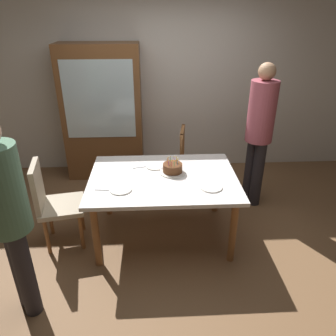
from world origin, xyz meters
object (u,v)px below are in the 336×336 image
object	(u,v)px
birthday_cake	(173,169)
china_cabinet	(103,113)
dining_table	(163,184)
plate_near_celebrant	(121,189)
person_guest	(260,128)
chair_upholstered	(52,200)
chair_spindle_back	(169,164)
person_celebrant	(7,213)
plate_near_guest	(211,187)
plate_far_side	(155,166)

from	to	relation	value
birthday_cake	china_cabinet	xyz separation A→B (m)	(-0.91, 1.47, 0.17)
dining_table	plate_near_celebrant	size ratio (longest dim) A/B	6.92
dining_table	person_guest	size ratio (longest dim) A/B	0.86
chair_upholstered	chair_spindle_back	bearing A→B (deg)	36.88
chair_upholstered	person_guest	size ratio (longest dim) A/B	0.54
person_celebrant	person_guest	bearing A→B (deg)	33.67
plate_near_celebrant	plate_near_guest	distance (m)	0.88
dining_table	plate_far_side	size ratio (longest dim) A/B	6.92
birthday_cake	person_guest	xyz separation A→B (m)	(1.07, 0.55, 0.23)
plate_near_guest	birthday_cake	bearing A→B (deg)	136.49
birthday_cake	plate_near_guest	xyz separation A→B (m)	(0.35, -0.34, -0.04)
person_guest	china_cabinet	distance (m)	2.18
plate_far_side	china_cabinet	bearing A→B (deg)	118.98
plate_near_celebrant	birthday_cake	bearing A→B (deg)	32.73
person_celebrant	china_cabinet	bearing A→B (deg)	81.46
birthday_cake	person_guest	distance (m)	1.23
plate_far_side	person_celebrant	world-z (taller)	person_celebrant
plate_far_side	plate_near_guest	world-z (taller)	same
plate_near_celebrant	chair_upholstered	distance (m)	0.78
birthday_cake	plate_far_side	xyz separation A→B (m)	(-0.18, 0.16, -0.04)
chair_spindle_back	person_celebrant	size ratio (longest dim) A/B	0.57
chair_upholstered	plate_near_guest	bearing A→B (deg)	-6.03
person_celebrant	dining_table	bearing A→B (deg)	38.20
plate_near_celebrant	plate_far_side	world-z (taller)	same
chair_upholstered	china_cabinet	xyz separation A→B (m)	(0.35, 1.64, 0.42)
birthday_cake	plate_near_celebrant	bearing A→B (deg)	-147.27
plate_near_guest	person_celebrant	distance (m)	1.78
plate_far_side	china_cabinet	distance (m)	1.51
dining_table	chair_upholstered	xyz separation A→B (m)	(-1.15, -0.08, -0.12)
dining_table	plate_near_guest	xyz separation A→B (m)	(0.46, -0.25, 0.09)
chair_spindle_back	birthday_cake	bearing A→B (deg)	-90.23
plate_near_celebrant	chair_upholstered	bearing A→B (deg)	166.91
birthday_cake	chair_upholstered	bearing A→B (deg)	-172.46
person_celebrant	chair_spindle_back	bearing A→B (deg)	54.39
chair_upholstered	person_guest	world-z (taller)	person_guest
china_cabinet	birthday_cake	bearing A→B (deg)	-58.36
person_celebrant	china_cabinet	xyz separation A→B (m)	(0.37, 2.48, -0.01)
plate_far_side	person_celebrant	distance (m)	1.62
chair_spindle_back	chair_upholstered	bearing A→B (deg)	-143.12
chair_spindle_back	chair_upholstered	size ratio (longest dim) A/B	1.00
chair_spindle_back	china_cabinet	distance (m)	1.24
dining_table	china_cabinet	bearing A→B (deg)	117.24
dining_table	person_guest	bearing A→B (deg)	28.60
dining_table	plate_near_celebrant	xyz separation A→B (m)	(-0.42, -0.25, 0.09)
plate_near_celebrant	plate_near_guest	world-z (taller)	same
person_guest	chair_upholstered	bearing A→B (deg)	-162.83
dining_table	chair_spindle_back	size ratio (longest dim) A/B	1.60
plate_near_celebrant	chair_spindle_back	world-z (taller)	chair_spindle_back
plate_far_side	chair_upholstered	world-z (taller)	chair_upholstered
birthday_cake	plate_far_side	distance (m)	0.24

